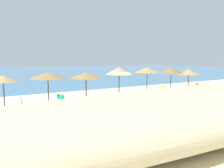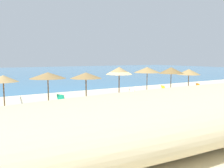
{
  "view_description": "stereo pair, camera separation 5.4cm",
  "coord_description": "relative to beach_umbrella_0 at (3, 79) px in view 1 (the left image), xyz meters",
  "views": [
    {
      "loc": [
        -10.99,
        -16.12,
        3.67
      ],
      "look_at": [
        -0.66,
        0.79,
        1.46
      ],
      "focal_mm": 36.78,
      "sensor_mm": 36.0,
      "label": 1
    },
    {
      "loc": [
        -10.94,
        -16.15,
        3.67
      ],
      "look_at": [
        -0.66,
        0.79,
        1.46
      ],
      "focal_mm": 36.78,
      "sensor_mm": 36.0,
      "label": 2
    }
  ],
  "objects": [
    {
      "name": "beach_umbrella_2",
      "position": [
        6.17,
        0.11,
        -0.03
      ],
      "size": [
        2.61,
        2.61,
        2.54
      ],
      "color": "brown",
      "rests_on": "ground_plane"
    },
    {
      "name": "beach_ball",
      "position": [
        15.92,
        -3.07,
        -2.19
      ],
      "size": [
        0.25,
        0.25,
        0.25
      ],
      "primitive_type": "sphere",
      "color": "yellow",
      "rests_on": "ground_plane"
    },
    {
      "name": "lounge_chair_3",
      "position": [
        12.93,
        -1.25,
        -1.89
      ],
      "size": [
        1.83,
        1.07,
        1.16
      ],
      "rotation": [
        0.0,
        0.0,
        1.28
      ],
      "color": "yellow",
      "rests_on": "ground_plane"
    },
    {
      "name": "lounge_chair_2",
      "position": [
        3.26,
        -1.36,
        -1.87
      ],
      "size": [
        1.49,
        1.19,
        1.11
      ],
      "rotation": [
        0.0,
        0.0,
        2.04
      ],
      "color": "#199972",
      "rests_on": "ground_plane"
    },
    {
      "name": "beach_umbrella_0",
      "position": [
        0.0,
        0.0,
        0.0
      ],
      "size": [
        1.99,
        1.99,
        2.55
      ],
      "color": "brown",
      "rests_on": "ground_plane"
    },
    {
      "name": "sea_water",
      "position": [
        9.24,
        45.77,
        -2.31
      ],
      "size": [
        160.0,
        77.3,
        0.01
      ],
      "primitive_type": "cube",
      "color": "teal",
      "rests_on": "ground_plane"
    },
    {
      "name": "lounge_chair_1",
      "position": [
        9.68,
        -1.04,
        -1.85
      ],
      "size": [
        1.38,
        0.89,
        1.03
      ],
      "rotation": [
        0.0,
        0.0,
        1.8
      ],
      "color": "white",
      "rests_on": "ground_plane"
    },
    {
      "name": "beach_umbrella_3",
      "position": [
        9.25,
        -0.12,
        0.28
      ],
      "size": [
        2.33,
        2.33,
        2.93
      ],
      "color": "brown",
      "rests_on": "ground_plane"
    },
    {
      "name": "beach_umbrella_6",
      "position": [
        18.54,
        0.12,
        -0.11
      ],
      "size": [
        2.48,
        2.48,
        2.52
      ],
      "color": "brown",
      "rests_on": "ground_plane"
    },
    {
      "name": "beach_umbrella_5",
      "position": [
        15.36,
        -0.35,
        0.17
      ],
      "size": [
        2.48,
        2.48,
        2.8
      ],
      "color": "brown",
      "rests_on": "ground_plane"
    },
    {
      "name": "beach_umbrella_1",
      "position": [
        2.95,
        -0.25,
        0.12
      ],
      "size": [
        2.62,
        2.62,
        2.67
      ],
      "color": "brown",
      "rests_on": "ground_plane"
    },
    {
      "name": "lounge_chair_0",
      "position": [
        18.66,
        -0.67,
        -1.89
      ],
      "size": [
        1.43,
        0.99,
        1.0
      ],
      "rotation": [
        0.0,
        0.0,
        1.24
      ],
      "color": "orange",
      "rests_on": "ground_plane"
    },
    {
      "name": "ground_plane",
      "position": [
        9.24,
        -0.82,
        -2.31
      ],
      "size": [
        160.0,
        160.0,
        0.0
      ],
      "primitive_type": "plane",
      "color": "beige"
    },
    {
      "name": "lounge_chair_4",
      "position": [
        0.49,
        -1.12,
        -1.83
      ],
      "size": [
        1.56,
        0.97,
        1.19
      ],
      "rotation": [
        0.0,
        0.0,
        1.31
      ],
      "color": "white",
      "rests_on": "ground_plane"
    },
    {
      "name": "beach_umbrella_4",
      "position": [
        12.49,
        -0.05,
        0.28
      ],
      "size": [
        2.52,
        2.52,
        2.87
      ],
      "color": "brown",
      "rests_on": "ground_plane"
    }
  ]
}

